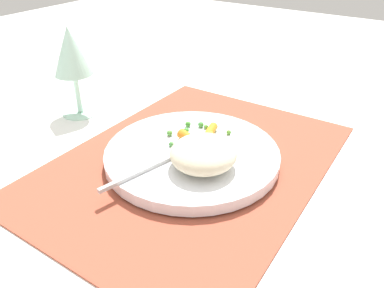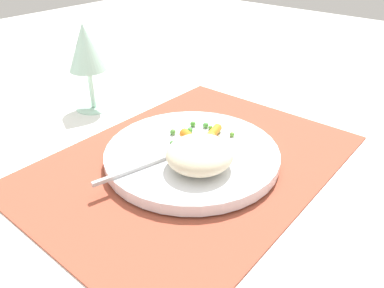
# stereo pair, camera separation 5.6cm
# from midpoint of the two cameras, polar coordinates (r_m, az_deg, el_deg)

# --- Properties ---
(ground_plane) EXTENTS (2.40, 2.40, 0.00)m
(ground_plane) POSITION_cam_midpoint_polar(r_m,az_deg,el_deg) (0.60, -2.66, -2.86)
(ground_plane) COLOR white
(placemat) EXTENTS (0.50, 0.37, 0.01)m
(placemat) POSITION_cam_midpoint_polar(r_m,az_deg,el_deg) (0.60, -2.67, -2.62)
(placemat) COLOR #9E4733
(placemat) RESTS_ON ground_plane
(plate) EXTENTS (0.27, 0.27, 0.02)m
(plate) POSITION_cam_midpoint_polar(r_m,az_deg,el_deg) (0.59, -2.70, -1.65)
(plate) COLOR white
(plate) RESTS_ON placemat
(rice_mound) EXTENTS (0.10, 0.10, 0.04)m
(rice_mound) POSITION_cam_midpoint_polar(r_m,az_deg,el_deg) (0.53, -1.24, -1.56)
(rice_mound) COLOR beige
(rice_mound) RESTS_ON plate
(carrot_portion) EXTENTS (0.09, 0.07, 0.02)m
(carrot_portion) POSITION_cam_midpoint_polar(r_m,az_deg,el_deg) (0.60, -1.62, 0.78)
(carrot_portion) COLOR orange
(carrot_portion) RESTS_ON plate
(pea_scatter) EXTENTS (0.09, 0.10, 0.01)m
(pea_scatter) POSITION_cam_midpoint_polar(r_m,az_deg,el_deg) (0.61, -1.81, 1.16)
(pea_scatter) COLOR #4A9543
(pea_scatter) RESTS_ON plate
(fork) EXTENTS (0.21, 0.06, 0.01)m
(fork) POSITION_cam_midpoint_polar(r_m,az_deg,el_deg) (0.56, -5.56, -1.94)
(fork) COLOR #BEBEBE
(fork) RESTS_ON plate
(wine_glass) EXTENTS (0.07, 0.07, 0.17)m
(wine_glass) POSITION_cam_midpoint_polar(r_m,az_deg,el_deg) (0.75, -19.85, 12.60)
(wine_glass) COLOR #B2E0CC
(wine_glass) RESTS_ON ground_plane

